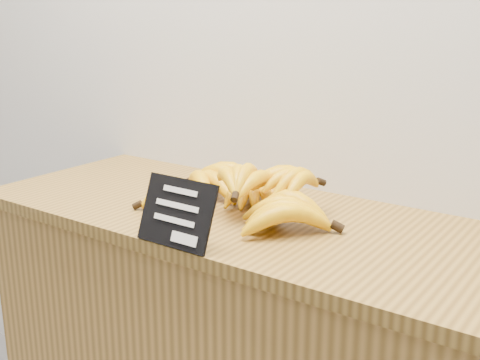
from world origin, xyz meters
The scene contains 3 objects.
counter_top centered at (0.17, 2.75, 0.92)m, with size 1.35×0.54×0.03m, color olive.
chalkboard_sign centered at (0.15, 2.51, 0.99)m, with size 0.17×0.01×0.14m, color black.
banana_pile centered at (0.15, 2.75, 0.98)m, with size 0.49×0.36×0.12m.
Camera 1 is at (0.90, 1.66, 1.37)m, focal length 45.00 mm.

